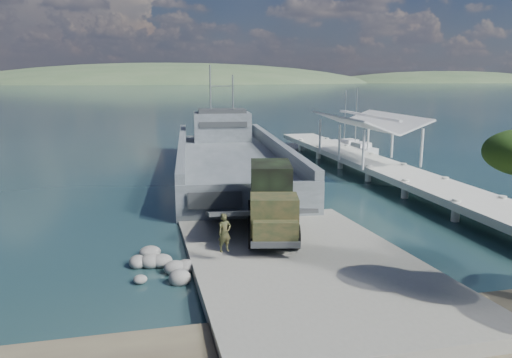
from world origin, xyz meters
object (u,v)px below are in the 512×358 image
(pier, at_px, (372,156))
(landing_craft, at_px, (230,164))
(soldier, at_px, (225,241))
(military_truck, at_px, (272,200))
(sailboat_near, at_px, (356,149))
(sailboat_far, at_px, (345,145))

(pier, bearing_deg, landing_craft, 166.16)
(landing_craft, height_order, soldier, landing_craft)
(landing_craft, bearing_deg, soldier, -95.52)
(military_truck, bearing_deg, soldier, -118.99)
(landing_craft, relative_size, soldier, 20.61)
(soldier, distance_m, sailboat_near, 37.51)
(sailboat_near, relative_size, sailboat_far, 1.06)
(pier, relative_size, sailboat_far, 6.17)
(soldier, distance_m, sailboat_far, 40.39)
(soldier, xyz_separation_m, sailboat_far, (20.55, 34.75, -1.00))
(military_truck, height_order, sailboat_far, sailboat_far)
(landing_craft, bearing_deg, sailboat_far, 42.72)
(landing_craft, distance_m, sailboat_near, 18.62)
(landing_craft, bearing_deg, military_truck, -88.17)
(military_truck, bearing_deg, landing_craft, 98.85)
(pier, height_order, military_truck, pier)
(soldier, bearing_deg, pier, 31.01)
(landing_craft, xyz_separation_m, sailboat_far, (16.30, 12.47, -0.48))
(landing_craft, relative_size, sailboat_near, 4.79)
(landing_craft, height_order, military_truck, landing_craft)
(military_truck, bearing_deg, sailboat_near, 70.38)
(soldier, bearing_deg, landing_craft, 60.77)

